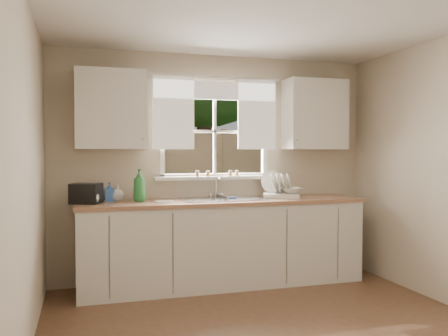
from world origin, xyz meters
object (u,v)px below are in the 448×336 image
object	(u,v)px
cup	(93,199)
black_appliance	(86,193)
soap_bottle_a	(139,185)
dish_rack	(280,191)

from	to	relation	value
cup	black_appliance	size ratio (longest dim) A/B	0.46
soap_bottle_a	cup	size ratio (longest dim) A/B	2.71
dish_rack	black_appliance	distance (m)	2.07
soap_bottle_a	cup	distance (m)	0.50
soap_bottle_a	black_appliance	bearing A→B (deg)	176.12
dish_rack	soap_bottle_a	bearing A→B (deg)	177.88
soap_bottle_a	cup	xyz separation A→B (m)	(-0.47, -0.12, -0.12)
soap_bottle_a	cup	bearing A→B (deg)	-174.15
dish_rack	soap_bottle_a	xyz separation A→B (m)	(-1.55, 0.06, 0.09)
dish_rack	cup	distance (m)	2.01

